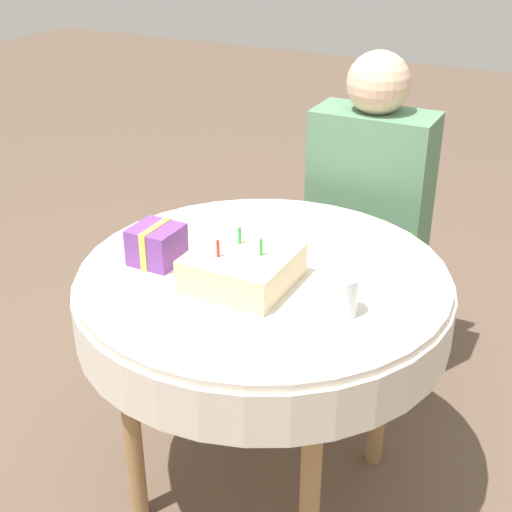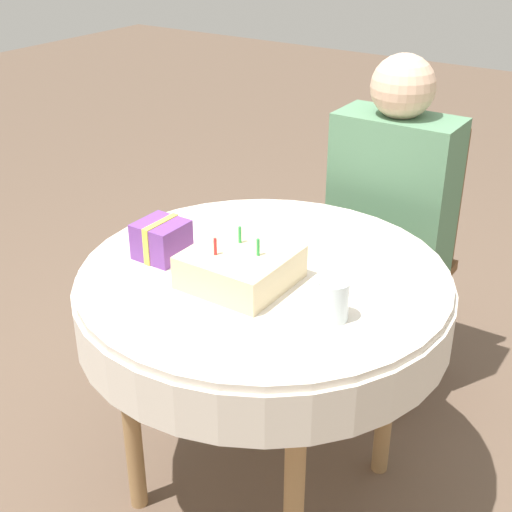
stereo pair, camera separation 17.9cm
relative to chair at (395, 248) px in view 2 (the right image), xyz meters
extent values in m
plane|color=brown|center=(-0.04, -0.78, -0.50)|extent=(12.00, 12.00, 0.00)
cylinder|color=silver|center=(-0.04, -0.78, 0.24)|extent=(0.96, 0.96, 0.02)
cylinder|color=silver|center=(-0.04, -0.78, 0.16)|extent=(0.98, 0.98, 0.13)
cylinder|color=#A37A4C|center=(-0.30, -1.04, -0.13)|extent=(0.05, 0.05, 0.72)
cylinder|color=#A37A4C|center=(0.22, -1.04, -0.13)|extent=(0.05, 0.05, 0.72)
cylinder|color=#A37A4C|center=(-0.30, -0.52, -0.13)|extent=(0.05, 0.05, 0.72)
cylinder|color=#A37A4C|center=(0.22, -0.52, -0.13)|extent=(0.05, 0.05, 0.72)
cube|color=brown|center=(0.00, -0.07, -0.06)|extent=(0.39, 0.39, 0.04)
cube|color=brown|center=(0.00, 0.11, 0.19)|extent=(0.35, 0.03, 0.48)
cylinder|color=brown|center=(-0.16, -0.24, -0.29)|extent=(0.04, 0.04, 0.41)
cylinder|color=brown|center=(0.17, -0.23, -0.29)|extent=(0.04, 0.04, 0.41)
cylinder|color=brown|center=(-0.17, 0.09, -0.29)|extent=(0.04, 0.04, 0.41)
cylinder|color=brown|center=(0.16, 0.10, -0.29)|extent=(0.04, 0.04, 0.41)
cylinder|color=#DBB293|center=(-0.10, -0.22, -0.27)|extent=(0.09, 0.09, 0.45)
cylinder|color=#DBB293|center=(0.10, -0.22, -0.27)|extent=(0.09, 0.09, 0.45)
cube|color=#568460|center=(0.00, -0.07, 0.22)|extent=(0.40, 0.20, 0.54)
sphere|color=#DBB293|center=(0.00, -0.07, 0.58)|extent=(0.20, 0.20, 0.20)
cube|color=beige|center=(-0.06, -0.86, 0.29)|extent=(0.24, 0.24, 0.09)
cylinder|color=green|center=(-0.01, -0.85, 0.36)|extent=(0.01, 0.01, 0.04)
cylinder|color=green|center=(-0.08, -0.82, 0.36)|extent=(0.01, 0.01, 0.04)
cylinder|color=red|center=(-0.10, -0.91, 0.36)|extent=(0.01, 0.01, 0.04)
cylinder|color=silver|center=(0.22, -0.88, 0.30)|extent=(0.07, 0.07, 0.10)
cube|color=#753D99|center=(-0.31, -0.86, 0.30)|extent=(0.12, 0.12, 0.10)
cube|color=#EAE54C|center=(-0.31, -0.86, 0.30)|extent=(0.02, 0.13, 0.11)
camera|label=1|loc=(0.69, -2.22, 1.12)|focal=50.00mm
camera|label=2|loc=(0.85, -2.12, 1.12)|focal=50.00mm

